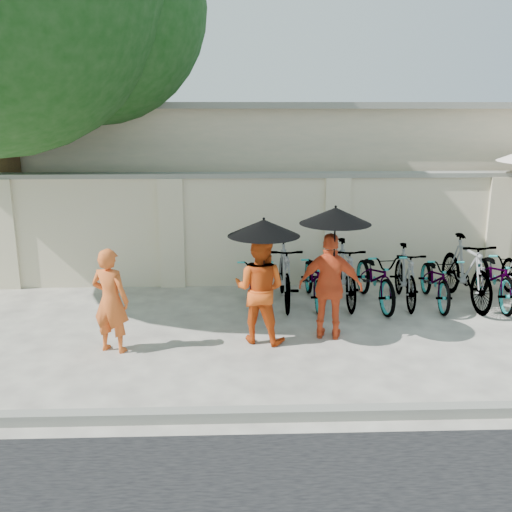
{
  "coord_description": "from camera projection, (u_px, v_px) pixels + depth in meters",
  "views": [
    {
      "loc": [
        0.17,
        -7.09,
        3.15
      ],
      "look_at": [
        0.45,
        0.97,
        1.1
      ],
      "focal_mm": 40.0,
      "sensor_mm": 36.0,
      "label": 1
    }
  ],
  "objects": [
    {
      "name": "ground",
      "position": [
        225.0,
        353.0,
        7.64
      ],
      "size": [
        80.0,
        80.0,
        0.0
      ],
      "primitive_type": "plane",
      "color": "beige"
    },
    {
      "name": "kerb",
      "position": [
        222.0,
        415.0,
        5.97
      ],
      "size": [
        40.0,
        0.16,
        0.12
      ],
      "primitive_type": "cube",
      "color": "gray",
      "rests_on": "ground"
    },
    {
      "name": "compound_wall",
      "position": [
        281.0,
        231.0,
        10.52
      ],
      "size": [
        20.0,
        0.3,
        2.0
      ],
      "primitive_type": "cube",
      "color": "beige",
      "rests_on": "ground"
    },
    {
      "name": "building_behind",
      "position": [
        310.0,
        176.0,
        14.09
      ],
      "size": [
        14.0,
        6.0,
        3.2
      ],
      "primitive_type": "cube",
      "color": "beige",
      "rests_on": "ground"
    },
    {
      "name": "monk_left",
      "position": [
        110.0,
        301.0,
        7.56
      ],
      "size": [
        0.6,
        0.49,
        1.43
      ],
      "primitive_type": "imported",
      "rotation": [
        0.0,
        0.0,
        2.81
      ],
      "color": "#DD5C22",
      "rests_on": "ground"
    },
    {
      "name": "monk_center",
      "position": [
        260.0,
        289.0,
        7.89
      ],
      "size": [
        0.9,
        0.81,
        1.53
      ],
      "primitive_type": "imported",
      "rotation": [
        0.0,
        0.0,
        2.78
      ],
      "color": "#D34B13",
      "rests_on": "ground"
    },
    {
      "name": "parasol_center",
      "position": [
        264.0,
        228.0,
        7.59
      ],
      "size": [
        0.98,
        0.98,
        0.89
      ],
      "color": "black",
      "rests_on": "ground"
    },
    {
      "name": "monk_right",
      "position": [
        331.0,
        287.0,
        8.0
      ],
      "size": [
        0.96,
        0.58,
        1.52
      ],
      "primitive_type": "imported",
      "rotation": [
        0.0,
        0.0,
        2.9
      ],
      "color": "#E74F24",
      "rests_on": "ground"
    },
    {
      "name": "parasol_right",
      "position": [
        335.0,
        216.0,
        7.67
      ],
      "size": [
        0.98,
        0.98,
        1.04
      ],
      "color": "black",
      "rests_on": "ground"
    },
    {
      "name": "bike_0",
      "position": [
        254.0,
        279.0,
        9.51
      ],
      "size": [
        0.58,
        1.64,
        0.86
      ],
      "primitive_type": "imported",
      "rotation": [
        0.0,
        0.0,
        0.01
      ],
      "color": "gray",
      "rests_on": "ground"
    },
    {
      "name": "bike_1",
      "position": [
        285.0,
        273.0,
        9.48
      ],
      "size": [
        0.5,
        1.78,
        1.07
      ],
      "primitive_type": "imported",
      "rotation": [
        0.0,
        0.0,
        -0.0
      ],
      "color": "gray",
      "rests_on": "ground"
    },
    {
      "name": "bike_2",
      "position": [
        315.0,
        278.0,
        9.53
      ],
      "size": [
        0.64,
        1.73,
        0.9
      ],
      "primitive_type": "imported",
      "rotation": [
        0.0,
        0.0,
        0.03
      ],
      "color": "gray",
      "rests_on": "ground"
    },
    {
      "name": "bike_3",
      "position": [
        345.0,
        273.0,
        9.54
      ],
      "size": [
        0.52,
        1.76,
        1.05
      ],
      "primitive_type": "imported",
      "rotation": [
        0.0,
        0.0,
        0.01
      ],
      "color": "gray",
      "rests_on": "ground"
    },
    {
      "name": "bike_4",
      "position": [
        376.0,
        277.0,
        9.48
      ],
      "size": [
        0.82,
        1.85,
        0.94
      ],
      "primitive_type": "imported",
      "rotation": [
        0.0,
        0.0,
        0.11
      ],
      "color": "gray",
      "rests_on": "ground"
    },
    {
      "name": "bike_5",
      "position": [
        405.0,
        275.0,
        9.51
      ],
      "size": [
        0.59,
        1.66,
        0.98
      ],
      "primitive_type": "imported",
      "rotation": [
        0.0,
        0.0,
        -0.08
      ],
      "color": "gray",
      "rests_on": "ground"
    },
    {
      "name": "bike_6",
      "position": [
        436.0,
        279.0,
        9.5
      ],
      "size": [
        0.67,
        1.69,
        0.87
      ],
      "primitive_type": "imported",
      "rotation": [
        0.0,
        0.0,
        -0.06
      ],
      "color": "gray",
      "rests_on": "ground"
    },
    {
      "name": "bike_7",
      "position": [
        466.0,
        271.0,
        9.51
      ],
      "size": [
        0.63,
        1.92,
        1.14
      ],
      "primitive_type": "imported",
      "rotation": [
        0.0,
        0.0,
        0.05
      ],
      "color": "gray",
      "rests_on": "ground"
    },
    {
      "name": "bike_8",
      "position": [
        496.0,
        276.0,
        9.52
      ],
      "size": [
        0.8,
        1.89,
        0.96
      ],
      "primitive_type": "imported",
      "rotation": [
        0.0,
        0.0,
        -0.09
      ],
      "color": "gray",
      "rests_on": "ground"
    }
  ]
}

